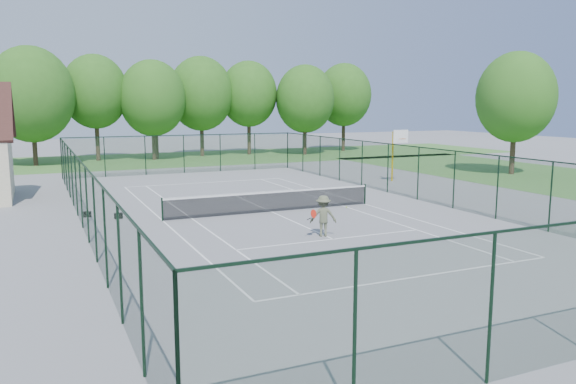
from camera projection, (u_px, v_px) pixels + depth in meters
name	position (u px, v px, depth m)	size (l,w,h in m)	color
ground	(272.00, 212.00, 28.31)	(140.00, 140.00, 0.00)	gray
grass_far	(155.00, 160.00, 55.32)	(80.00, 16.00, 0.01)	#4E8839
grass_side	(549.00, 178.00, 41.68)	(14.00, 40.00, 0.01)	#4E8839
court_lines	(272.00, 212.00, 28.31)	(11.05, 23.85, 0.01)	white
tennis_net	(272.00, 201.00, 28.22)	(11.08, 0.08, 1.10)	black
fence_enclosure	(272.00, 181.00, 28.07)	(18.05, 36.05, 3.02)	#1B3A21
tree_line_far	(152.00, 98.00, 54.40)	(39.40, 6.40, 9.70)	#453124
basketball_goal	(397.00, 145.00, 39.03)	(1.20, 1.43, 3.65)	#D5A604
tree_side	(516.00, 97.00, 42.85)	(5.94, 5.94, 9.40)	#453124
sports_bag_a	(87.00, 214.00, 26.99)	(0.34, 0.21, 0.27)	black
sports_bag_b	(118.00, 216.00, 26.58)	(0.36, 0.22, 0.28)	black
tennis_player	(323.00, 216.00, 22.96)	(2.23, 0.98, 1.69)	#5A5F45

